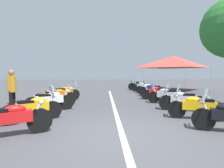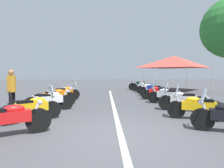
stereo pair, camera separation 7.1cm
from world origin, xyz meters
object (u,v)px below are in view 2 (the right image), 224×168
object	(u,v)px
motorcycle_right_row_5	(153,90)
motorcycle_right_row_7	(144,86)
motorcycle_right_row_2	(182,100)
motorcycle_right_row_6	(149,88)
bystander_1	(12,88)
motorcycle_left_row_1	(33,108)
motorcycle_right_row_4	(158,92)
motorcycle_left_row_2	(50,100)
motorcycle_right_row_1	(197,107)
event_tent	(174,62)
bystander_0	(12,85)
motorcycle_left_row_3	(56,96)
motorcycle_right_row_8	(139,85)
motorcycle_left_row_4	(65,93)
motorcycle_left_row_0	(7,119)
motorcycle_right_row_3	(167,95)

from	to	relation	value
motorcycle_right_row_5	motorcycle_right_row_7	size ratio (longest dim) A/B	1.00
motorcycle_right_row_2	motorcycle_right_row_6	distance (m)	6.30
bystander_1	motorcycle_right_row_2	bearing A→B (deg)	7.71
motorcycle_left_row_1	motorcycle_right_row_5	bearing A→B (deg)	11.92
motorcycle_right_row_2	motorcycle_right_row_6	world-z (taller)	motorcycle_right_row_2
motorcycle_right_row_7	motorcycle_right_row_4	bearing A→B (deg)	110.53
motorcycle_left_row_2	motorcycle_right_row_1	world-z (taller)	motorcycle_right_row_1
motorcycle_left_row_1	bystander_1	distance (m)	1.84
motorcycle_right_row_2	motorcycle_right_row_5	xyz separation A→B (m)	(4.72, 0.02, -0.01)
motorcycle_right_row_5	event_tent	size ratio (longest dim) A/B	0.39
motorcycle_left_row_1	bystander_0	xyz separation A→B (m)	(3.08, 2.25, 0.55)
motorcycle_right_row_2	motorcycle_right_row_7	size ratio (longest dim) A/B	1.02
motorcycle_right_row_1	event_tent	world-z (taller)	event_tent
motorcycle_left_row_3	motorcycle_right_row_2	world-z (taller)	motorcycle_right_row_2
motorcycle_left_row_2	motorcycle_right_row_8	size ratio (longest dim) A/B	0.90
bystander_1	event_tent	distance (m)	13.76
motorcycle_right_row_8	motorcycle_left_row_4	bearing A→B (deg)	58.89
motorcycle_left_row_1	motorcycle_right_row_6	xyz separation A→B (m)	(7.80, -5.89, -0.01)
motorcycle_left_row_0	motorcycle_right_row_4	xyz separation A→B (m)	(6.26, -5.71, -0.02)
motorcycle_left_row_4	motorcycle_right_row_4	bearing A→B (deg)	-33.36
motorcycle_right_row_1	motorcycle_right_row_8	distance (m)	10.85
motorcycle_right_row_2	motorcycle_right_row_6	xyz separation A→B (m)	(6.30, -0.10, -0.01)
motorcycle_left_row_2	motorcycle_right_row_3	xyz separation A→B (m)	(1.58, -5.65, 0.00)
motorcycle_left_row_0	bystander_1	distance (m)	3.03
motorcycle_left_row_1	motorcycle_right_row_7	xyz separation A→B (m)	(9.35, -5.78, -0.00)
motorcycle_right_row_6	bystander_0	distance (m)	9.43
motorcycle_right_row_7	event_tent	bearing A→B (deg)	-138.79
motorcycle_right_row_4	motorcycle_right_row_8	bearing A→B (deg)	-79.53
motorcycle_left_row_0	motorcycle_right_row_4	distance (m)	8.47
motorcycle_right_row_4	motorcycle_right_row_1	bearing A→B (deg)	101.14
motorcycle_right_row_5	motorcycle_right_row_8	bearing A→B (deg)	-75.10
motorcycle_right_row_4	bystander_0	xyz separation A→B (m)	(-1.65, 7.91, 0.57)
bystander_0	motorcycle_right_row_6	bearing A→B (deg)	32.83
motorcycle_right_row_2	motorcycle_right_row_1	bearing A→B (deg)	100.74
motorcycle_right_row_3	motorcycle_right_row_2	bearing A→B (deg)	115.53
motorcycle_left_row_1	motorcycle_right_row_6	distance (m)	9.77
motorcycle_left_row_2	bystander_0	xyz separation A→B (m)	(1.42, 2.33, 0.56)
bystander_0	bystander_1	size ratio (longest dim) A/B	0.98
motorcycle_left_row_3	bystander_1	xyz separation A→B (m)	(-1.86, 1.22, 0.59)
motorcycle_left_row_0	motorcycle_right_row_1	distance (m)	5.93
motorcycle_left_row_1	motorcycle_right_row_2	size ratio (longest dim) A/B	0.84
motorcycle_left_row_3	event_tent	bearing A→B (deg)	13.05
motorcycle_left_row_1	motorcycle_left_row_2	xyz separation A→B (m)	(1.66, -0.08, -0.00)
motorcycle_left_row_2	motorcycle_right_row_1	xyz separation A→B (m)	(-1.66, -5.61, 0.00)
bystander_0	motorcycle_right_row_7	bearing A→B (deg)	40.69
motorcycle_left_row_2	motorcycle_left_row_4	size ratio (longest dim) A/B	1.10
motorcycle_right_row_2	bystander_1	size ratio (longest dim) A/B	1.15
motorcycle_right_row_1	motorcycle_left_row_2	bearing A→B (deg)	3.71
motorcycle_right_row_2	event_tent	xyz separation A→B (m)	(8.90, -3.01, 2.18)
motorcycle_right_row_6	motorcycle_right_row_8	size ratio (longest dim) A/B	0.96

